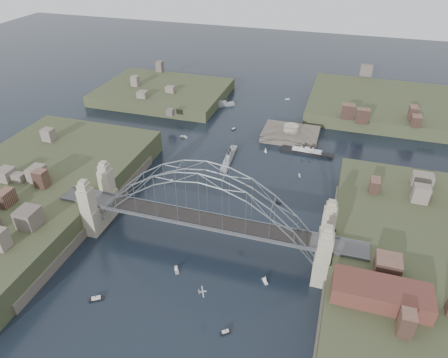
% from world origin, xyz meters
% --- Properties ---
extents(ground, '(500.00, 500.00, 0.00)m').
position_xyz_m(ground, '(0.00, 0.00, 0.00)').
color(ground, black).
rests_on(ground, ground).
extents(bridge, '(84.00, 13.80, 24.60)m').
position_xyz_m(bridge, '(0.00, 0.00, 12.32)').
color(bridge, '#4A4A4C').
rests_on(bridge, ground).
extents(shore_west, '(50.50, 90.00, 12.00)m').
position_xyz_m(shore_west, '(-57.32, 0.00, 1.97)').
color(shore_west, '#383F24').
rests_on(shore_west, ground).
extents(shore_east, '(50.50, 90.00, 12.00)m').
position_xyz_m(shore_east, '(57.32, 0.00, 1.97)').
color(shore_east, '#383F24').
rests_on(shore_east, ground).
extents(headland_nw, '(60.00, 45.00, 9.00)m').
position_xyz_m(headland_nw, '(-55.00, 95.00, 0.50)').
color(headland_nw, '#383F24').
rests_on(headland_nw, ground).
extents(headland_ne, '(70.00, 55.00, 9.50)m').
position_xyz_m(headland_ne, '(50.00, 110.00, 0.75)').
color(headland_ne, '#383F24').
rests_on(headland_ne, ground).
extents(fort_island, '(22.00, 16.00, 9.40)m').
position_xyz_m(fort_island, '(12.00, 70.00, -0.34)').
color(fort_island, '#534C42').
rests_on(fort_island, ground).
extents(wharf_shed, '(20.00, 8.00, 4.00)m').
position_xyz_m(wharf_shed, '(44.00, -14.00, 10.00)').
color(wharf_shed, '#592D26').
rests_on(wharf_shed, shore_east).
extents(naval_cruiser_near, '(3.57, 18.27, 5.44)m').
position_xyz_m(naval_cruiser_near, '(-6.65, 45.83, 0.84)').
color(naval_cruiser_near, gray).
rests_on(naval_cruiser_near, ground).
extents(naval_cruiser_far, '(15.54, 12.02, 5.86)m').
position_xyz_m(naval_cruiser_far, '(-26.25, 90.75, 0.91)').
color(naval_cruiser_far, gray).
rests_on(naval_cruiser_far, ground).
extents(ocean_liner, '(19.84, 3.61, 4.84)m').
position_xyz_m(ocean_liner, '(20.08, 58.63, 0.75)').
color(ocean_liner, black).
rests_on(ocean_liner, ground).
extents(aeroplane, '(1.91, 3.10, 0.48)m').
position_xyz_m(aeroplane, '(7.00, -21.31, 6.08)').
color(aeroplane, '#AEB0B5').
extents(small_boat_a, '(0.75, 2.19, 0.45)m').
position_xyz_m(small_boat_a, '(-21.21, 25.97, 0.15)').
color(small_boat_a, silver).
rests_on(small_boat_a, ground).
extents(small_boat_b, '(1.90, 1.61, 0.45)m').
position_xyz_m(small_boat_b, '(15.72, 24.64, 0.15)').
color(small_boat_b, silver).
rests_on(small_boat_b, ground).
extents(small_boat_c, '(2.18, 2.82, 2.38)m').
position_xyz_m(small_boat_c, '(-3.46, -11.64, 0.80)').
color(small_boat_c, silver).
rests_on(small_boat_c, ground).
extents(small_boat_d, '(1.24, 2.31, 0.45)m').
position_xyz_m(small_boat_d, '(19.80, 42.18, 0.15)').
color(small_boat_d, silver).
rests_on(small_boat_d, ground).
extents(small_boat_e, '(3.46, 1.27, 1.43)m').
position_xyz_m(small_boat_e, '(-29.22, 57.29, 0.28)').
color(small_boat_e, silver).
rests_on(small_boat_e, ground).
extents(small_boat_f, '(1.54, 1.69, 2.38)m').
position_xyz_m(small_boat_f, '(5.06, 54.90, 1.00)').
color(small_boat_f, silver).
rests_on(small_boat_f, ground).
extents(small_boat_g, '(2.38, 2.12, 1.43)m').
position_xyz_m(small_boat_g, '(13.76, -25.61, 0.28)').
color(small_boat_g, silver).
rests_on(small_boat_g, ground).
extents(small_boat_h, '(1.88, 2.10, 1.43)m').
position_xyz_m(small_boat_h, '(-11.83, 70.23, 0.29)').
color(small_boat_h, silver).
rests_on(small_boat_h, ground).
extents(small_boat_i, '(0.91, 2.12, 0.45)m').
position_xyz_m(small_boat_i, '(35.37, 17.20, 0.15)').
color(small_boat_i, silver).
rests_on(small_boat_i, ground).
extents(small_boat_j, '(3.50, 2.79, 1.43)m').
position_xyz_m(small_boat_j, '(-17.86, -25.80, 0.28)').
color(small_boat_j, silver).
rests_on(small_boat_j, ground).
extents(small_boat_k, '(2.09, 1.52, 0.45)m').
position_xyz_m(small_boat_k, '(4.01, 109.79, 0.15)').
color(small_boat_k, silver).
rests_on(small_boat_k, ground).
extents(small_boat_l, '(1.29, 3.04, 0.45)m').
position_xyz_m(small_boat_l, '(-42.84, 27.40, 0.15)').
color(small_boat_l, silver).
rests_on(small_boat_l, ground).
extents(small_boat_m, '(1.90, 2.19, 2.38)m').
position_xyz_m(small_boat_m, '(18.79, -8.75, 0.90)').
color(small_boat_m, silver).
rests_on(small_boat_m, ground).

